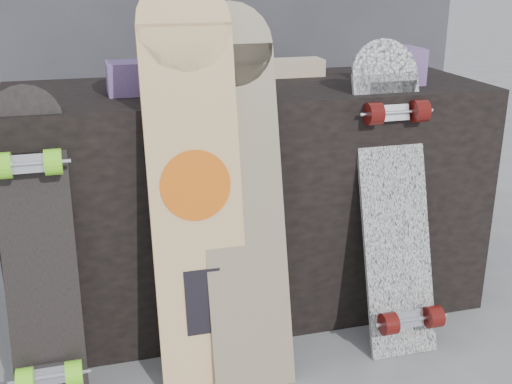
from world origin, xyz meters
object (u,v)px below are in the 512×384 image
object	(u,v)px
longboard_geisha	(195,179)
longboard_cascadia	(395,195)
vendor_table	(247,198)
longboard_celtic	(242,187)
skateboard_dark	(38,248)

from	to	relation	value
longboard_geisha	longboard_cascadia	bearing A→B (deg)	2.37
vendor_table	longboard_geisha	size ratio (longest dim) A/B	1.38
longboard_celtic	longboard_cascadia	distance (m)	0.51
vendor_table	skateboard_dark	distance (m)	0.78
longboard_geisha	longboard_cascadia	world-z (taller)	longboard_geisha
longboard_geisha	longboard_cascadia	xyz separation A→B (m)	(0.64, 0.03, -0.12)
longboard_cascadia	longboard_geisha	bearing A→B (deg)	-177.63
longboard_celtic	skateboard_dark	xyz separation A→B (m)	(-0.57, 0.01, -0.13)
longboard_celtic	longboard_cascadia	xyz separation A→B (m)	(0.51, 0.03, -0.08)
vendor_table	skateboard_dark	bearing A→B (deg)	-151.66
longboard_celtic	skateboard_dark	distance (m)	0.59
longboard_celtic	skateboard_dark	size ratio (longest dim) A/B	1.23
skateboard_dark	longboard_celtic	bearing A→B (deg)	-0.66
vendor_table	longboard_cascadia	xyz separation A→B (m)	(0.39, -0.35, 0.10)
longboard_celtic	skateboard_dark	bearing A→B (deg)	179.34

